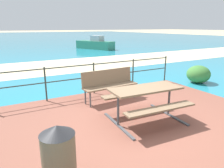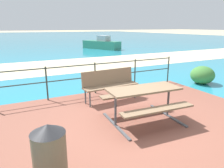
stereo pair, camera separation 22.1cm
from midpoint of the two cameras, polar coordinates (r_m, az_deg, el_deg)
ground_plane at (r=4.70m, az=8.53°, el=-11.36°), size 240.00×240.00×0.00m
patio_paving at (r=4.69m, az=8.55°, el=-11.04°), size 6.40×5.20×0.06m
sea_water at (r=43.52m, az=-23.95°, el=11.38°), size 90.00×90.00×0.01m
beach_strip at (r=11.87m, az=-14.31°, el=4.76°), size 54.02×4.74×0.01m
picnic_table at (r=4.63m, az=10.01°, el=-3.30°), size 1.67×1.43×0.76m
park_bench at (r=5.90m, az=0.44°, el=0.49°), size 1.64×0.52×0.87m
railing_fence at (r=6.51m, az=-3.69°, el=2.80°), size 5.94×0.04×0.98m
trash_bin at (r=2.93m, az=-14.50°, el=-18.35°), size 0.45×0.45×0.88m
shrub_right at (r=8.64m, az=24.16°, el=2.25°), size 0.88×0.88×0.67m
boat_near at (r=20.59m, az=-2.83°, el=10.82°), size 2.72×4.43×1.27m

